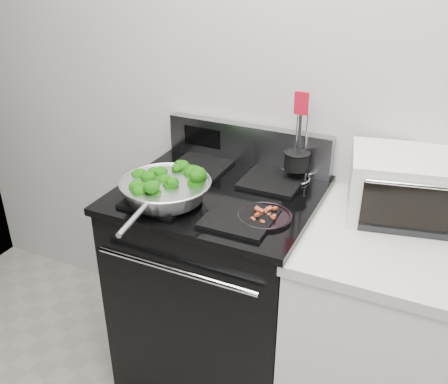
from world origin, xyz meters
The scene contains 8 objects.
back_wall centered at (0.00, 1.75, 1.35)m, with size 4.00×0.02×2.70m, color beige.
gas_range centered at (-0.30, 1.41, 0.49)m, with size 0.79×0.69×1.13m.
counter centered at (0.39, 1.41, 0.46)m, with size 0.62×0.68×0.92m.
skillet centered at (-0.44, 1.24, 1.00)m, with size 0.35×0.56×0.08m.
broccoli_pile centered at (-0.44, 1.24, 1.02)m, with size 0.28×0.28×0.10m, color #093404, non-canonical shape.
bacon_plate centered at (-0.05, 1.29, 0.97)m, with size 0.20×0.20×0.04m.
utensil_holder centered at (-0.05, 1.64, 1.02)m, with size 0.12×0.12×0.38m.
toaster_oven centered at (0.39, 1.58, 1.04)m, with size 0.47×0.39×0.24m.
Camera 1 is at (0.48, -0.19, 1.87)m, focal length 40.00 mm.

